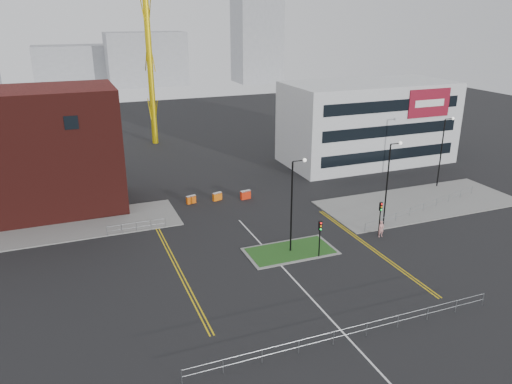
# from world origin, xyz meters

# --- Properties ---
(ground) EXTENTS (200.00, 200.00, 0.00)m
(ground) POSITION_xyz_m (0.00, 0.00, 0.00)
(ground) COLOR black
(ground) RESTS_ON ground
(pavement_left) EXTENTS (28.00, 8.00, 0.12)m
(pavement_left) POSITION_xyz_m (-20.00, 22.00, 0.06)
(pavement_left) COLOR slate
(pavement_left) RESTS_ON ground
(pavement_right) EXTENTS (24.00, 10.00, 0.12)m
(pavement_right) POSITION_xyz_m (22.00, 14.00, 0.06)
(pavement_right) COLOR slate
(pavement_right) RESTS_ON ground
(island_kerb) EXTENTS (8.60, 4.60, 0.08)m
(island_kerb) POSITION_xyz_m (2.00, 8.00, 0.04)
(island_kerb) COLOR slate
(island_kerb) RESTS_ON ground
(grass_island) EXTENTS (8.00, 4.00, 0.12)m
(grass_island) POSITION_xyz_m (2.00, 8.00, 0.06)
(grass_island) COLOR #1E4C19
(grass_island) RESTS_ON ground
(brick_building) EXTENTS (24.20, 10.07, 14.24)m
(brick_building) POSITION_xyz_m (-22.97, 28.00, 6.85)
(brick_building) COLOR #4A1612
(brick_building) RESTS_ON ground
(office_block) EXTENTS (25.00, 12.20, 12.00)m
(office_block) POSITION_xyz_m (26.01, 31.97, 6.00)
(office_block) COLOR silver
(office_block) RESTS_ON ground
(streetlamp_island) EXTENTS (1.46, 0.36, 9.18)m
(streetlamp_island) POSITION_xyz_m (2.22, 8.00, 5.41)
(streetlamp_island) COLOR black
(streetlamp_island) RESTS_ON ground
(streetlamp_right_near) EXTENTS (1.46, 0.36, 9.18)m
(streetlamp_right_near) POSITION_xyz_m (14.22, 10.00, 5.41)
(streetlamp_right_near) COLOR black
(streetlamp_right_near) RESTS_ON ground
(streetlamp_right_far) EXTENTS (1.46, 0.36, 9.18)m
(streetlamp_right_far) POSITION_xyz_m (28.22, 18.00, 5.41)
(streetlamp_right_far) COLOR black
(streetlamp_right_far) RESTS_ON ground
(traffic_light_island) EXTENTS (0.28, 0.33, 3.65)m
(traffic_light_island) POSITION_xyz_m (4.00, 5.98, 2.57)
(traffic_light_island) COLOR black
(traffic_light_island) RESTS_ON ground
(traffic_light_right) EXTENTS (0.28, 0.33, 3.65)m
(traffic_light_right) POSITION_xyz_m (12.00, 7.98, 2.57)
(traffic_light_right) COLOR black
(traffic_light_right) RESTS_ON ground
(railing_front) EXTENTS (24.05, 0.05, 1.10)m
(railing_front) POSITION_xyz_m (0.00, -6.00, 0.78)
(railing_front) COLOR gray
(railing_front) RESTS_ON ground
(railing_left) EXTENTS (6.05, 0.05, 1.10)m
(railing_left) POSITION_xyz_m (-11.00, 18.00, 0.74)
(railing_left) COLOR gray
(railing_left) RESTS_ON ground
(railing_right) EXTENTS (19.05, 5.05, 1.10)m
(railing_right) POSITION_xyz_m (20.50, 11.50, 0.78)
(railing_right) COLOR gray
(railing_right) RESTS_ON ground
(centre_line) EXTENTS (0.15, 30.00, 0.01)m
(centre_line) POSITION_xyz_m (0.00, 2.00, 0.01)
(centre_line) COLOR silver
(centre_line) RESTS_ON ground
(yellow_left_a) EXTENTS (0.12, 24.00, 0.01)m
(yellow_left_a) POSITION_xyz_m (-9.00, 10.00, 0.01)
(yellow_left_a) COLOR gold
(yellow_left_a) RESTS_ON ground
(yellow_left_b) EXTENTS (0.12, 24.00, 0.01)m
(yellow_left_b) POSITION_xyz_m (-8.70, 10.00, 0.01)
(yellow_left_b) COLOR gold
(yellow_left_b) RESTS_ON ground
(yellow_right_a) EXTENTS (0.12, 20.00, 0.01)m
(yellow_right_a) POSITION_xyz_m (9.50, 6.00, 0.01)
(yellow_right_a) COLOR gold
(yellow_right_a) RESTS_ON ground
(yellow_right_b) EXTENTS (0.12, 20.00, 0.01)m
(yellow_right_b) POSITION_xyz_m (9.80, 6.00, 0.01)
(yellow_right_b) COLOR gold
(yellow_right_b) RESTS_ON ground
(skyline_b) EXTENTS (24.00, 12.00, 16.00)m
(skyline_b) POSITION_xyz_m (10.00, 130.00, 8.00)
(skyline_b) COLOR gray
(skyline_b) RESTS_ON ground
(skyline_c) EXTENTS (14.00, 12.00, 28.00)m
(skyline_c) POSITION_xyz_m (45.00, 125.00, 14.00)
(skyline_c) COLOR gray
(skyline_c) RESTS_ON ground
(skyline_d) EXTENTS (30.00, 12.00, 12.00)m
(skyline_d) POSITION_xyz_m (-8.00, 140.00, 6.00)
(skyline_d) COLOR gray
(skyline_d) RESTS_ON ground
(pedestrian) EXTENTS (0.64, 0.42, 1.74)m
(pedestrian) POSITION_xyz_m (12.03, 7.66, 0.87)
(pedestrian) COLOR #DC928E
(pedestrian) RESTS_ON ground
(barrier_left) EXTENTS (1.23, 0.66, 0.98)m
(barrier_left) POSITION_xyz_m (-3.61, 24.00, 0.53)
(barrier_left) COLOR #DA570C
(barrier_left) RESTS_ON ground
(barrier_mid) EXTENTS (1.32, 0.59, 1.07)m
(barrier_mid) POSITION_xyz_m (3.00, 23.04, 0.58)
(barrier_mid) COLOR red
(barrier_mid) RESTS_ON ground
(barrier_right) EXTENTS (1.24, 0.70, 0.99)m
(barrier_right) POSITION_xyz_m (-0.37, 23.86, 0.54)
(barrier_right) COLOR orange
(barrier_right) RESTS_ON ground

